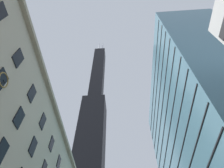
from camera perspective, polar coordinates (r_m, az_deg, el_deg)
dark_skyscraper at (r=120.46m, az=-6.70°, el=-20.93°), size 23.90×23.90×222.95m
glass_office_midrise at (r=50.18m, az=25.66°, el=-16.25°), size 15.05×43.32×57.04m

